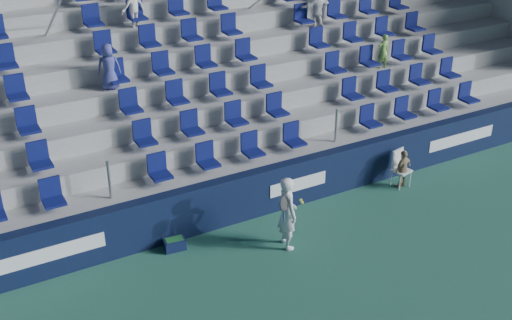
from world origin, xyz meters
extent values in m
plane|color=#2B644E|center=(0.00, 0.00, 0.00)|extent=(70.00, 70.00, 0.00)
cube|color=#0E1733|center=(0.00, 3.15, 0.60)|extent=(24.00, 0.30, 1.20)
cube|color=white|center=(-5.00, 2.99, 0.62)|extent=(3.20, 0.02, 0.34)
cube|color=white|center=(1.50, 2.99, 0.62)|extent=(1.60, 0.02, 0.34)
cube|color=white|center=(7.00, 2.99, 0.62)|extent=(2.40, 0.02, 0.34)
cube|color=#AAAAA5|center=(0.00, 3.72, 0.60)|extent=(24.00, 0.85, 1.20)
cube|color=#AAAAA5|center=(0.00, 4.57, 0.85)|extent=(24.00, 0.85, 1.70)
cube|color=#AAAAA5|center=(0.00, 5.42, 1.10)|extent=(24.00, 0.85, 2.20)
cube|color=#AAAAA5|center=(0.00, 6.28, 1.35)|extent=(24.00, 0.85, 2.70)
cube|color=#AAAAA5|center=(0.00, 7.12, 1.60)|extent=(24.00, 0.85, 3.20)
cube|color=#AAAAA5|center=(0.00, 7.97, 1.85)|extent=(24.00, 0.85, 3.70)
cube|color=#AAAAA5|center=(0.00, 8.82, 2.10)|extent=(24.00, 0.85, 4.20)
cube|color=#AAAAA5|center=(0.00, 9.68, 2.35)|extent=(24.00, 0.85, 4.70)
cube|color=#AAAAA5|center=(0.00, 10.52, 2.60)|extent=(24.00, 0.85, 5.20)
cube|color=#AAAAA5|center=(0.00, 11.20, 3.10)|extent=(24.00, 0.50, 6.20)
cube|color=#AAAAA5|center=(11.85, 7.12, 2.60)|extent=(0.30, 7.65, 5.20)
cube|color=#0D1451|center=(0.00, 3.72, 1.55)|extent=(16.05, 0.50, 0.70)
cube|color=#0D1451|center=(0.00, 4.57, 2.05)|extent=(16.05, 0.50, 0.70)
cube|color=#0D1451|center=(0.00, 5.42, 2.55)|extent=(16.05, 0.50, 0.70)
cube|color=#0D1451|center=(0.00, 6.28, 3.05)|extent=(16.05, 0.50, 0.70)
cube|color=#0D1451|center=(0.00, 7.12, 3.55)|extent=(16.05, 0.50, 0.70)
cube|color=#0D1451|center=(0.00, 7.97, 4.05)|extent=(16.05, 0.50, 0.70)
cylinder|color=gray|center=(-3.00, 7.12, 4.35)|extent=(0.06, 7.68, 4.55)
imported|color=#75AD45|center=(5.88, 5.38, 2.70)|extent=(0.39, 0.28, 1.01)
imported|color=silver|center=(4.66, 7.08, 3.78)|extent=(1.10, 0.48, 1.15)
imported|color=beige|center=(-0.71, 7.92, 4.28)|extent=(0.85, 0.65, 1.16)
imported|color=#3E4388|center=(-2.00, 6.23, 3.27)|extent=(0.64, 0.52, 1.15)
imported|color=silver|center=(0.35, 1.64, 0.87)|extent=(0.51, 0.69, 1.75)
cylinder|color=navy|center=(0.10, 1.39, 1.01)|extent=(0.03, 0.03, 0.28)
torus|color=black|center=(0.10, 1.39, 1.31)|extent=(0.30, 0.17, 0.28)
plane|color=#262626|center=(0.10, 1.39, 1.31)|extent=(0.30, 0.16, 0.29)
sphere|color=yellow|center=(0.60, 1.44, 1.16)|extent=(0.07, 0.07, 0.07)
sphere|color=yellow|center=(0.60, 1.50, 1.19)|extent=(0.07, 0.07, 0.07)
cube|color=white|center=(4.44, 2.55, 0.45)|extent=(0.52, 0.52, 0.04)
cube|color=white|center=(4.44, 2.76, 0.72)|extent=(0.43, 0.13, 0.54)
cylinder|color=white|center=(4.26, 2.37, 0.22)|extent=(0.03, 0.03, 0.43)
cylinder|color=white|center=(4.61, 2.37, 0.22)|extent=(0.03, 0.03, 0.43)
cylinder|color=white|center=(4.26, 2.73, 0.22)|extent=(0.03, 0.03, 0.43)
cylinder|color=white|center=(4.61, 2.73, 0.22)|extent=(0.03, 0.03, 0.43)
imported|color=tan|center=(4.44, 2.50, 0.53)|extent=(0.67, 0.40, 1.06)
cube|color=#10193A|center=(-1.92, 2.75, 0.13)|extent=(0.50, 0.36, 0.26)
cube|color=#1E662D|center=(-1.92, 2.75, 0.19)|extent=(0.41, 0.27, 0.15)
camera|label=1|loc=(-6.15, -8.58, 8.31)|focal=45.00mm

